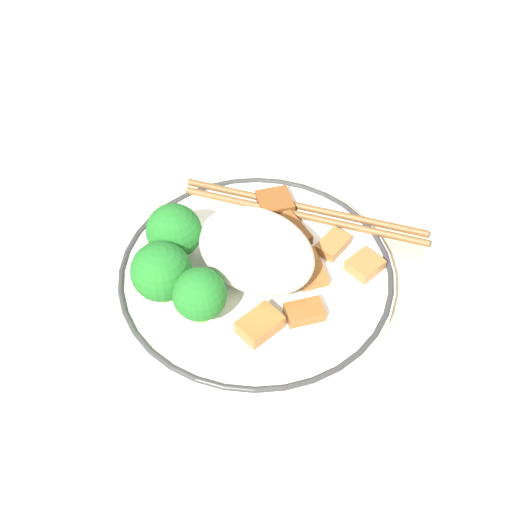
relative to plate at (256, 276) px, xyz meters
name	(u,v)px	position (x,y,z in m)	size (l,w,h in m)	color
ground_plane	(256,283)	(0.00, 0.00, -0.01)	(3.00, 3.00, 0.00)	#C6B28E
plate	(256,276)	(0.00, 0.00, 0.00)	(0.22, 0.22, 0.02)	white
rice_mound	(261,248)	(0.00, 0.00, 0.03)	(0.10, 0.07, 0.05)	white
broccoli_back_left	(174,232)	(-0.06, -0.02, 0.04)	(0.04, 0.04, 0.05)	#7FB756
broccoli_back_center	(161,272)	(-0.05, -0.06, 0.03)	(0.05, 0.05, 0.05)	#7FB756
broccoli_back_right	(200,295)	(-0.01, -0.06, 0.03)	(0.04, 0.04, 0.05)	#7FB756
meat_near_front	(309,269)	(0.03, 0.02, 0.01)	(0.04, 0.04, 0.01)	#995B28
meat_near_left	(286,230)	(0.00, 0.05, 0.01)	(0.04, 0.04, 0.01)	brown
meat_near_right	(260,325)	(0.03, -0.04, 0.01)	(0.03, 0.04, 0.01)	#995B28
meat_near_back	(275,202)	(-0.03, 0.07, 0.01)	(0.04, 0.04, 0.01)	brown
meat_on_rice_edge	(333,244)	(0.04, 0.06, 0.01)	(0.02, 0.03, 0.01)	#9E6633
meat_mid_left	(365,265)	(0.07, 0.05, 0.01)	(0.03, 0.03, 0.01)	#9E6633
meat_mid_right	(304,312)	(0.05, -0.02, 0.01)	(0.03, 0.03, 0.01)	brown
chopsticks	(303,211)	(0.00, 0.08, 0.01)	(0.21, 0.08, 0.01)	brown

